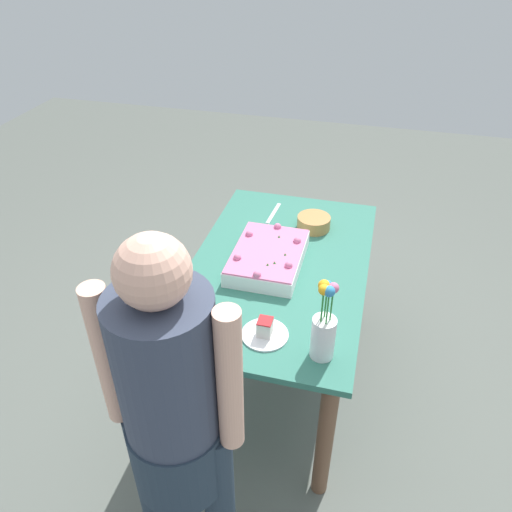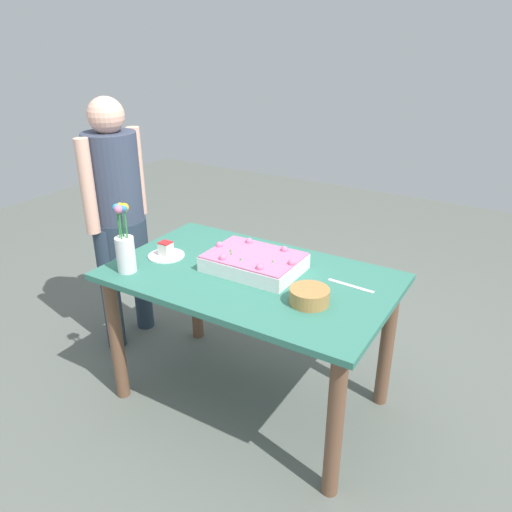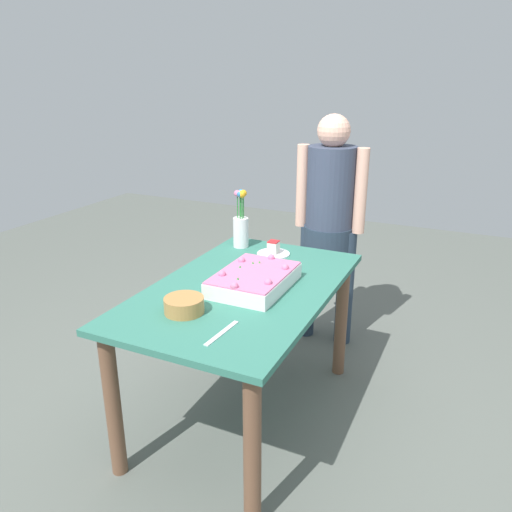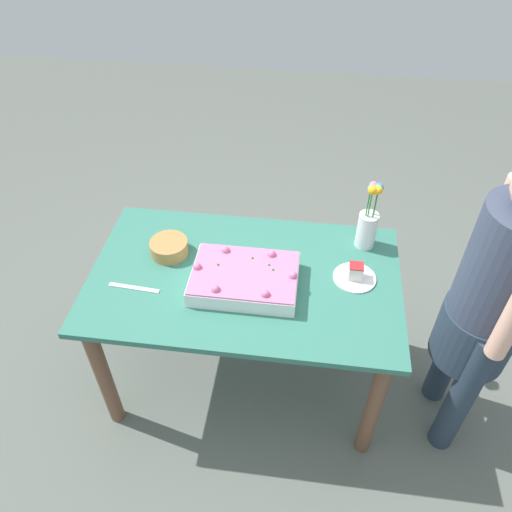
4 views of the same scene
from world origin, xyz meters
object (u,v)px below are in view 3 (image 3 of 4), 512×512
at_px(serving_plate_with_slice, 273,251).
at_px(cake_knife, 222,333).
at_px(sheet_cake, 254,279).
at_px(flower_vase, 241,225).
at_px(fruit_bowl, 184,305).
at_px(person_standing, 329,218).

xyz_separation_m(serving_plate_with_slice, cake_knife, (0.93, 0.18, -0.02)).
bearing_deg(sheet_cake, cake_knife, 9.68).
height_order(flower_vase, fruit_bowl, flower_vase).
relative_size(serving_plate_with_slice, cake_knife, 0.83).
relative_size(fruit_bowl, person_standing, 0.12).
height_order(serving_plate_with_slice, fruit_bowl, serving_plate_with_slice).
distance_m(serving_plate_with_slice, flower_vase, 0.26).
xyz_separation_m(sheet_cake, fruit_bowl, (0.37, -0.16, -0.01)).
height_order(cake_knife, person_standing, person_standing).
bearing_deg(flower_vase, fruit_bowl, 11.12).
distance_m(sheet_cake, person_standing, 0.98).
bearing_deg(cake_knife, serving_plate_with_slice, 14.98).
distance_m(serving_plate_with_slice, cake_knife, 0.95).
bearing_deg(person_standing, flower_vase, -41.14).
distance_m(sheet_cake, cake_knife, 0.48).
bearing_deg(flower_vase, serving_plate_with_slice, 78.42).
height_order(sheet_cake, fruit_bowl, sheet_cake).
xyz_separation_m(cake_knife, fruit_bowl, (-0.10, -0.24, 0.03)).
bearing_deg(sheet_cake, flower_vase, -147.33).
xyz_separation_m(serving_plate_with_slice, flower_vase, (-0.05, -0.23, 0.11)).
distance_m(fruit_bowl, person_standing, 1.36).
relative_size(sheet_cake, cake_knife, 2.00).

